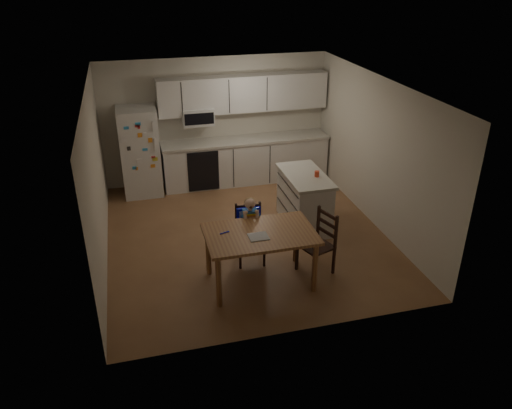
{
  "coord_description": "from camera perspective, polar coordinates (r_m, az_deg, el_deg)",
  "views": [
    {
      "loc": [
        -1.69,
        -7.08,
        4.16
      ],
      "look_at": [
        -0.03,
        -0.77,
        0.94
      ],
      "focal_mm": 35.0,
      "sensor_mm": 36.0,
      "label": 1
    }
  ],
  "objects": [
    {
      "name": "chair_booster",
      "position": [
        7.4,
        -0.74,
        -2.08
      ],
      "size": [
        0.43,
        0.43,
        1.06
      ],
      "rotation": [
        0.0,
        0.0,
        -0.08
      ],
      "color": "black",
      "rests_on": "ground"
    },
    {
      "name": "kitchen_run",
      "position": [
        10.12,
        -1.43,
        7.37
      ],
      "size": [
        3.37,
        0.62,
        2.15
      ],
      "color": "silver",
      "rests_on": "ground"
    },
    {
      "name": "refrigerator",
      "position": [
        9.8,
        -13.11,
        5.88
      ],
      "size": [
        0.72,
        0.7,
        1.7
      ],
      "primitive_type": "cube",
      "color": "silver",
      "rests_on": "ground"
    },
    {
      "name": "red_cup",
      "position": [
        8.27,
        6.97,
        3.5
      ],
      "size": [
        0.08,
        0.08,
        0.1
      ],
      "primitive_type": "cylinder",
      "color": "red",
      "rests_on": "kitchen_island"
    },
    {
      "name": "napkin",
      "position": [
        6.7,
        0.28,
        -3.69
      ],
      "size": [
        0.26,
        0.23,
        0.01
      ],
      "primitive_type": "cube",
      "color": "#ACACB1",
      "rests_on": "dining_table"
    },
    {
      "name": "toddler_spoon",
      "position": [
        6.8,
        -3.7,
        -3.25
      ],
      "size": [
        0.12,
        0.06,
        0.02
      ],
      "primitive_type": "cylinder",
      "rotation": [
        0.0,
        1.57,
        0.35
      ],
      "color": "#0E13C7",
      "rests_on": "dining_table"
    },
    {
      "name": "dining_table",
      "position": [
        6.86,
        0.48,
        -4.03
      ],
      "size": [
        1.51,
        0.97,
        0.81
      ],
      "color": "brown",
      "rests_on": "ground"
    },
    {
      "name": "kitchen_island",
      "position": [
        8.53,
        5.52,
        0.55
      ],
      "size": [
        0.66,
        1.26,
        0.93
      ],
      "color": "silver",
      "rests_on": "ground"
    },
    {
      "name": "chair_side",
      "position": [
        7.27,
        7.48,
        -3.83
      ],
      "size": [
        0.54,
        0.54,
        0.95
      ],
      "rotation": [
        0.0,
        0.0,
        -1.23
      ],
      "color": "black",
      "rests_on": "ground"
    },
    {
      "name": "room",
      "position": [
        8.27,
        -2.0,
        5.69
      ],
      "size": [
        4.52,
        5.01,
        2.51
      ],
      "color": "brown",
      "rests_on": "ground"
    }
  ]
}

